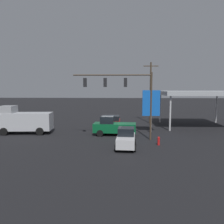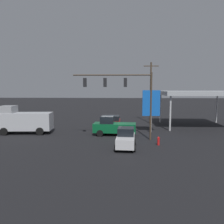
{
  "view_description": "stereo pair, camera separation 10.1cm",
  "coord_description": "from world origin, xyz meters",
  "px_view_note": "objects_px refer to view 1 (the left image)",
  "views": [
    {
      "loc": [
        -1.0,
        26.33,
        5.88
      ],
      "look_at": [
        0.0,
        -2.0,
        2.72
      ],
      "focal_mm": 35.0,
      "sensor_mm": 36.0,
      "label": 1
    },
    {
      "loc": [
        -1.1,
        26.33,
        5.88
      ],
      "look_at": [
        0.0,
        -2.0,
        2.72
      ],
      "focal_mm": 35.0,
      "sensor_mm": 36.0,
      "label": 2
    }
  ],
  "objects_px": {
    "utility_pole": "(150,91)",
    "delivery_truck": "(23,120)",
    "traffic_signal_assembly": "(123,89)",
    "pickup_parked": "(113,126)",
    "fire_hydrant": "(159,141)",
    "hatchback_crossing": "(126,138)",
    "sedan_far": "(113,122)",
    "price_sign": "(151,104)"
  },
  "relations": [
    {
      "from": "price_sign",
      "to": "pickup_parked",
      "type": "height_order",
      "value": "price_sign"
    },
    {
      "from": "traffic_signal_assembly",
      "to": "utility_pole",
      "type": "bearing_deg",
      "value": -111.91
    },
    {
      "from": "utility_pole",
      "to": "fire_hydrant",
      "type": "distance_m",
      "value": 14.91
    },
    {
      "from": "sedan_far",
      "to": "fire_hydrant",
      "type": "relative_size",
      "value": 5.06
    },
    {
      "from": "utility_pole",
      "to": "delivery_truck",
      "type": "relative_size",
      "value": 1.44
    },
    {
      "from": "price_sign",
      "to": "sedan_far",
      "type": "xyz_separation_m",
      "value": [
        5.0,
        -2.11,
        -2.77
      ]
    },
    {
      "from": "hatchback_crossing",
      "to": "traffic_signal_assembly",
      "type": "bearing_deg",
      "value": -170.5
    },
    {
      "from": "pickup_parked",
      "to": "hatchback_crossing",
      "type": "bearing_deg",
      "value": 108.22
    },
    {
      "from": "utility_pole",
      "to": "hatchback_crossing",
      "type": "height_order",
      "value": "utility_pole"
    },
    {
      "from": "price_sign",
      "to": "sedan_far",
      "type": "distance_m",
      "value": 6.09
    },
    {
      "from": "pickup_parked",
      "to": "fire_hydrant",
      "type": "distance_m",
      "value": 6.68
    },
    {
      "from": "hatchback_crossing",
      "to": "delivery_truck",
      "type": "height_order",
      "value": "delivery_truck"
    },
    {
      "from": "price_sign",
      "to": "delivery_truck",
      "type": "distance_m",
      "value": 16.67
    },
    {
      "from": "delivery_truck",
      "to": "pickup_parked",
      "type": "bearing_deg",
      "value": 173.51
    },
    {
      "from": "delivery_truck",
      "to": "traffic_signal_assembly",
      "type": "bearing_deg",
      "value": 163.5
    },
    {
      "from": "traffic_signal_assembly",
      "to": "fire_hydrant",
      "type": "relative_size",
      "value": 9.96
    },
    {
      "from": "hatchback_crossing",
      "to": "sedan_far",
      "type": "distance_m",
      "value": 9.88
    },
    {
      "from": "fire_hydrant",
      "to": "traffic_signal_assembly",
      "type": "bearing_deg",
      "value": -31.6
    },
    {
      "from": "delivery_truck",
      "to": "sedan_far",
      "type": "bearing_deg",
      "value": -166.89
    },
    {
      "from": "traffic_signal_assembly",
      "to": "pickup_parked",
      "type": "relative_size",
      "value": 1.64
    },
    {
      "from": "sedan_far",
      "to": "fire_hydrant",
      "type": "distance_m",
      "value": 9.95
    },
    {
      "from": "price_sign",
      "to": "traffic_signal_assembly",
      "type": "bearing_deg",
      "value": 48.1
    },
    {
      "from": "delivery_truck",
      "to": "utility_pole",
      "type": "bearing_deg",
      "value": -156.6
    },
    {
      "from": "sedan_far",
      "to": "delivery_truck",
      "type": "bearing_deg",
      "value": -71.45
    },
    {
      "from": "pickup_parked",
      "to": "delivery_truck",
      "type": "height_order",
      "value": "delivery_truck"
    },
    {
      "from": "price_sign",
      "to": "pickup_parked",
      "type": "relative_size",
      "value": 1.04
    },
    {
      "from": "sedan_far",
      "to": "price_sign",
      "type": "bearing_deg",
      "value": 69.01
    },
    {
      "from": "price_sign",
      "to": "sedan_far",
      "type": "height_order",
      "value": "price_sign"
    },
    {
      "from": "price_sign",
      "to": "utility_pole",
      "type": "bearing_deg",
      "value": -97.03
    },
    {
      "from": "traffic_signal_assembly",
      "to": "delivery_truck",
      "type": "distance_m",
      "value": 13.62
    },
    {
      "from": "hatchback_crossing",
      "to": "delivery_truck",
      "type": "bearing_deg",
      "value": -111.81
    },
    {
      "from": "hatchback_crossing",
      "to": "delivery_truck",
      "type": "distance_m",
      "value": 14.48
    },
    {
      "from": "price_sign",
      "to": "sedan_far",
      "type": "relative_size",
      "value": 1.25
    },
    {
      "from": "delivery_truck",
      "to": "hatchback_crossing",
      "type": "bearing_deg",
      "value": 150.51
    },
    {
      "from": "price_sign",
      "to": "pickup_parked",
      "type": "distance_m",
      "value": 5.87
    },
    {
      "from": "utility_pole",
      "to": "sedan_far",
      "type": "bearing_deg",
      "value": 42.44
    },
    {
      "from": "delivery_truck",
      "to": "sedan_far",
      "type": "relative_size",
      "value": 1.55
    },
    {
      "from": "price_sign",
      "to": "hatchback_crossing",
      "type": "bearing_deg",
      "value": 65.5
    },
    {
      "from": "utility_pole",
      "to": "delivery_truck",
      "type": "xyz_separation_m",
      "value": [
        17.43,
        8.87,
        -3.58
      ]
    },
    {
      "from": "hatchback_crossing",
      "to": "sedan_far",
      "type": "relative_size",
      "value": 0.88
    },
    {
      "from": "traffic_signal_assembly",
      "to": "delivery_truck",
      "type": "bearing_deg",
      "value": -12.94
    },
    {
      "from": "hatchback_crossing",
      "to": "sedan_far",
      "type": "height_order",
      "value": "hatchback_crossing"
    }
  ]
}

